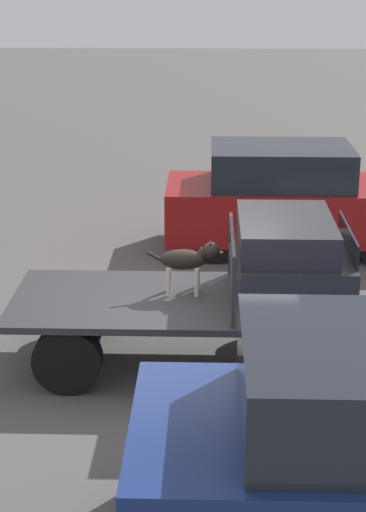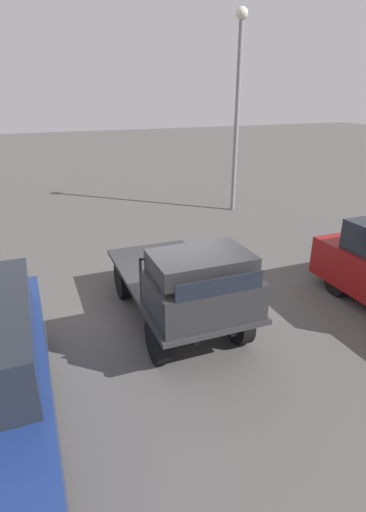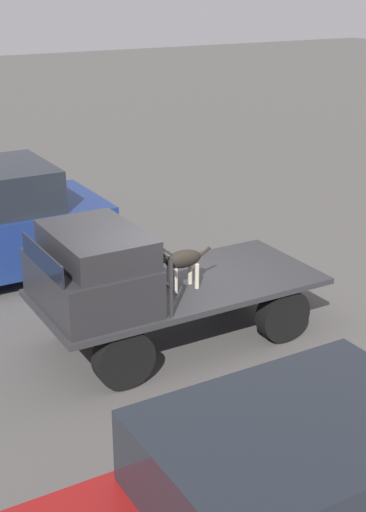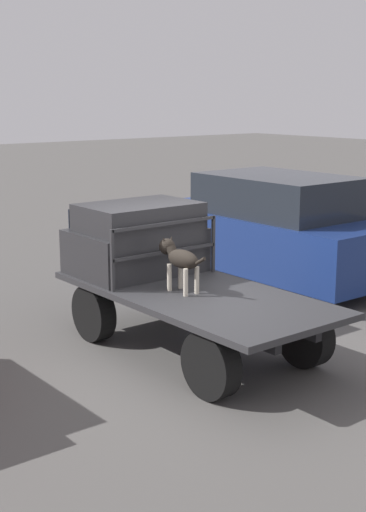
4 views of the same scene
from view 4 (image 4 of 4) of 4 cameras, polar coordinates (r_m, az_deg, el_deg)
ground_plane at (r=9.35m, az=0.86°, el=-7.70°), size 80.00×80.00×0.00m
flatbed_truck at (r=9.16m, az=0.87°, el=-4.19°), size 3.94×1.84×0.83m
truck_cab at (r=9.97m, az=-3.73°, el=1.33°), size 1.25×1.72×0.99m
truck_headboard at (r=9.43m, az=-1.41°, el=1.08°), size 0.04×1.72×0.80m
dog at (r=8.99m, az=-0.34°, el=-0.16°), size 0.91×0.24×0.68m
parked_pickup_far at (r=12.89m, az=7.00°, el=2.22°), size 4.84×2.03×1.91m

